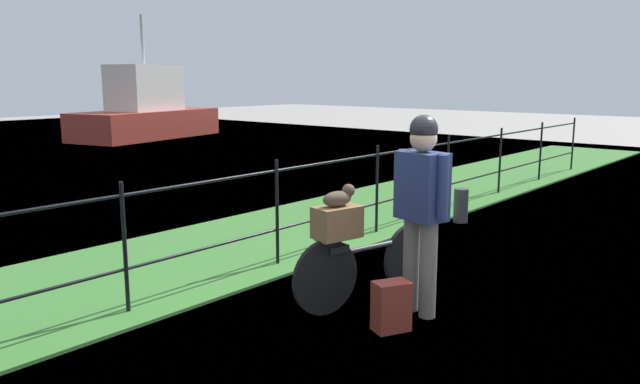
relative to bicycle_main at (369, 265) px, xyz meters
The scene contains 10 objects.
ground_plane 0.82m from the bicycle_main, 71.55° to the right, with size 60.00×60.00×0.00m, color gray.
grass_strip 2.29m from the bicycle_main, 83.99° to the left, with size 27.00×2.40×0.03m, color #38702D.
iron_fence 1.43m from the bicycle_main, 80.20° to the left, with size 18.04×0.04×1.14m.
bicycle_main is the anchor object (origin of this frame).
wooden_crate 0.57m from the bicycle_main, 166.93° to the left, with size 0.39×0.24×0.27m, color brown.
terrier_dog 0.73m from the bicycle_main, 166.93° to the left, with size 0.32×0.20×0.18m.
cyclist_person 0.81m from the bicycle_main, 82.56° to the right, with size 0.34×0.53×1.68m.
backpack_on_paving 0.65m from the bicycle_main, 127.81° to the right, with size 0.28×0.18×0.40m, color maroon.
mooring_bollard 3.45m from the bicycle_main, 14.65° to the left, with size 0.20×0.20×0.47m, color #38383D.
moored_boat_near 16.55m from the bicycle_main, 62.76° to the left, with size 5.47×3.21×3.99m.
Camera 1 is at (-4.49, -2.37, 1.97)m, focal length 34.57 mm.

